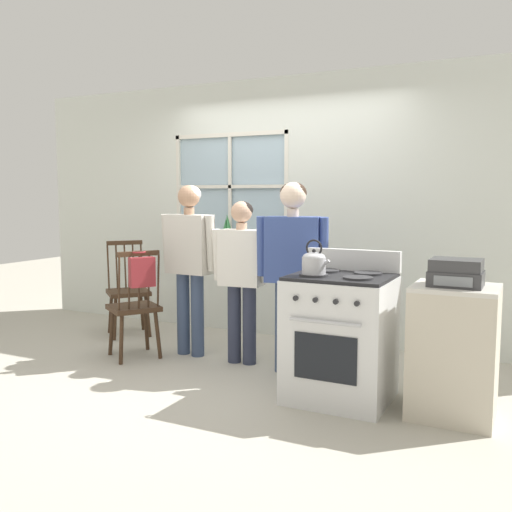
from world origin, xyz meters
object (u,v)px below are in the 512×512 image
at_px(chair_by_window, 134,308).
at_px(stove, 340,336).
at_px(handbag, 142,271).
at_px(person_elderly_left, 190,253).
at_px(potted_plant, 227,230).
at_px(person_teen_center, 242,268).
at_px(kettle, 314,262).
at_px(side_counter, 453,352).
at_px(stereo, 456,273).
at_px(chair_near_wall, 128,292).
at_px(person_adult_right, 293,256).

xyz_separation_m(chair_by_window, stove, (2.03, -0.19, 0.01)).
bearing_deg(handbag, person_elderly_left, 63.95).
bearing_deg(potted_plant, person_teen_center, -54.49).
height_order(chair_by_window, person_teen_center, person_teen_center).
bearing_deg(stove, kettle, -140.88).
height_order(chair_by_window, stove, stove).
bearing_deg(handbag, side_counter, -0.78).
distance_m(chair_by_window, person_teen_center, 1.08).
bearing_deg(stereo, stove, -179.45).
relative_size(chair_near_wall, person_teen_center, 0.70).
bearing_deg(stove, handbag, 178.00).
relative_size(person_elderly_left, potted_plant, 5.51).
bearing_deg(kettle, potted_plant, 135.23).
xyz_separation_m(person_adult_right, handbag, (-1.27, -0.38, -0.16)).
height_order(person_elderly_left, kettle, person_elderly_left).
bearing_deg(stove, person_teen_center, 155.74).
bearing_deg(person_teen_center, chair_by_window, -167.99).
xyz_separation_m(person_elderly_left, stereo, (2.41, -0.49, 0.02)).
relative_size(person_elderly_left, stove, 1.46).
distance_m(stove, kettle, 0.59).
xyz_separation_m(kettle, handbag, (-1.68, 0.20, -0.19)).
bearing_deg(stereo, person_adult_right, 162.25).
bearing_deg(chair_by_window, stove, 118.16).
xyz_separation_m(chair_near_wall, stereo, (3.43, -0.85, 0.53)).
xyz_separation_m(person_teen_center, side_counter, (1.85, -0.45, -0.41)).
xyz_separation_m(stove, handbag, (-1.84, 0.06, 0.36)).
distance_m(potted_plant, stereo, 2.95).
bearing_deg(person_elderly_left, chair_by_window, -139.63).
height_order(chair_by_window, handbag, same).
height_order(kettle, handbag, kettle).
xyz_separation_m(chair_near_wall, side_counter, (3.43, -0.83, -0.01)).
bearing_deg(chair_by_window, chair_near_wall, -103.60).
bearing_deg(chair_near_wall, handbag, -93.21).
bearing_deg(person_adult_right, chair_by_window, 176.57).
height_order(kettle, stereo, kettle).
height_order(chair_near_wall, person_teen_center, person_teen_center).
bearing_deg(potted_plant, person_adult_right, -40.43).
bearing_deg(person_elderly_left, chair_near_wall, 164.18).
height_order(chair_by_window, person_adult_right, person_adult_right).
bearing_deg(person_adult_right, stove, -50.75).
relative_size(chair_near_wall, potted_plant, 3.49).
distance_m(stove, handbag, 1.87).
bearing_deg(person_adult_right, chair_near_wall, 155.66).
bearing_deg(potted_plant, handbag, -92.68).
bearing_deg(potted_plant, kettle, -44.77).
relative_size(stove, handbag, 3.53).
bearing_deg(stereo, person_elderly_left, 168.44).
relative_size(chair_near_wall, handbag, 3.27).
xyz_separation_m(person_elderly_left, person_teen_center, (0.55, -0.02, -0.11)).
bearing_deg(kettle, side_counter, 9.59).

